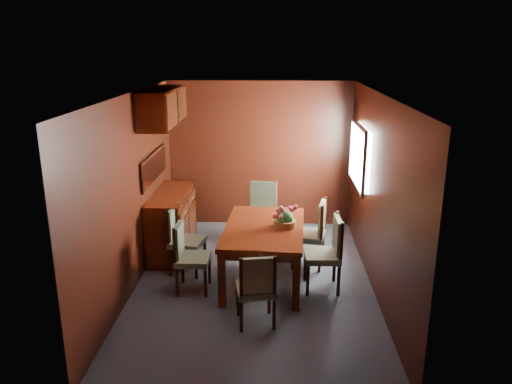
{
  "coord_description": "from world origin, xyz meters",
  "views": [
    {
      "loc": [
        0.26,
        -5.82,
        2.97
      ],
      "look_at": [
        0.0,
        0.59,
        1.05
      ],
      "focal_mm": 35.0,
      "sensor_mm": 36.0,
      "label": 1
    }
  ],
  "objects_px": {
    "sideboard": "(172,222)",
    "dining_table": "(264,234)",
    "chair_left_near": "(187,253)",
    "chair_right_near": "(328,249)",
    "chair_head": "(257,286)",
    "flower_centerpiece": "(285,216)"
  },
  "relations": [
    {
      "from": "chair_right_near",
      "to": "chair_left_near",
      "type": "bearing_deg",
      "value": 92.08
    },
    {
      "from": "chair_left_near",
      "to": "flower_centerpiece",
      "type": "xyz_separation_m",
      "value": [
        1.2,
        0.32,
        0.39
      ]
    },
    {
      "from": "flower_centerpiece",
      "to": "chair_right_near",
      "type": "bearing_deg",
      "value": -21.87
    },
    {
      "from": "sideboard",
      "to": "dining_table",
      "type": "relative_size",
      "value": 0.86
    },
    {
      "from": "chair_left_near",
      "to": "flower_centerpiece",
      "type": "relative_size",
      "value": 2.97
    },
    {
      "from": "sideboard",
      "to": "chair_left_near",
      "type": "xyz_separation_m",
      "value": [
        0.44,
        -1.21,
        0.04
      ]
    },
    {
      "from": "sideboard",
      "to": "dining_table",
      "type": "height_order",
      "value": "sideboard"
    },
    {
      "from": "dining_table",
      "to": "chair_right_near",
      "type": "bearing_deg",
      "value": -11.22
    },
    {
      "from": "chair_head",
      "to": "flower_centerpiece",
      "type": "bearing_deg",
      "value": 63.88
    },
    {
      "from": "dining_table",
      "to": "chair_head",
      "type": "height_order",
      "value": "chair_head"
    },
    {
      "from": "sideboard",
      "to": "dining_table",
      "type": "xyz_separation_m",
      "value": [
        1.37,
        -0.89,
        0.19
      ]
    },
    {
      "from": "chair_left_near",
      "to": "chair_right_near",
      "type": "relative_size",
      "value": 0.93
    },
    {
      "from": "chair_right_near",
      "to": "chair_head",
      "type": "xyz_separation_m",
      "value": [
        -0.85,
        -0.9,
        -0.05
      ]
    },
    {
      "from": "sideboard",
      "to": "chair_head",
      "type": "distance_m",
      "value": 2.4
    },
    {
      "from": "sideboard",
      "to": "flower_centerpiece",
      "type": "relative_size",
      "value": 4.68
    },
    {
      "from": "chair_head",
      "to": "dining_table",
      "type": "bearing_deg",
      "value": 76.96
    },
    {
      "from": "chair_head",
      "to": "flower_centerpiece",
      "type": "relative_size",
      "value": 2.87
    },
    {
      "from": "sideboard",
      "to": "dining_table",
      "type": "bearing_deg",
      "value": -33.05
    },
    {
      "from": "chair_right_near",
      "to": "chair_head",
      "type": "height_order",
      "value": "chair_right_near"
    },
    {
      "from": "dining_table",
      "to": "chair_right_near",
      "type": "xyz_separation_m",
      "value": [
        0.8,
        -0.21,
        -0.11
      ]
    },
    {
      "from": "chair_head",
      "to": "chair_right_near",
      "type": "bearing_deg",
      "value": 36.39
    },
    {
      "from": "dining_table",
      "to": "chair_left_near",
      "type": "xyz_separation_m",
      "value": [
        -0.94,
        -0.31,
        -0.14
      ]
    }
  ]
}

